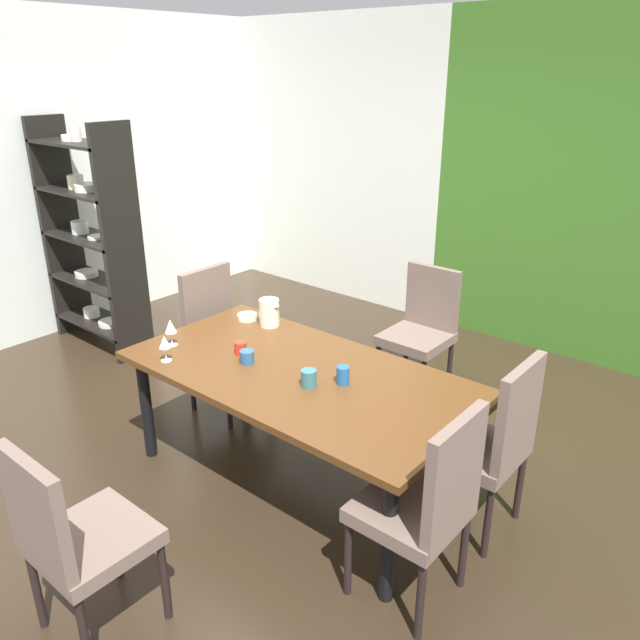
% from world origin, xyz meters
% --- Properties ---
extents(ground_plane, '(5.97, 5.27, 0.02)m').
position_xyz_m(ground_plane, '(0.00, 0.00, -0.01)').
color(ground_plane, '#2E2217').
extents(back_panel_interior, '(2.57, 0.10, 2.74)m').
position_xyz_m(back_panel_interior, '(-1.70, 2.59, 1.37)').
color(back_panel_interior, silver).
rests_on(back_panel_interior, ground_plane).
extents(left_interior_panel, '(0.10, 5.27, 2.74)m').
position_xyz_m(left_interior_panel, '(-2.94, 0.00, 1.37)').
color(left_interior_panel, silver).
rests_on(left_interior_panel, ground_plane).
extents(dining_table, '(1.98, 1.02, 0.72)m').
position_xyz_m(dining_table, '(0.30, -0.16, 0.65)').
color(dining_table, '#543217').
rests_on(dining_table, ground_plane).
extents(chair_head_near, '(0.44, 0.44, 0.95)m').
position_xyz_m(chair_head_near, '(0.32, -1.55, 0.53)').
color(chair_head_near, '#6D594F').
rests_on(chair_head_near, ground_plane).
extents(chair_head_far, '(0.44, 0.45, 0.95)m').
position_xyz_m(chair_head_far, '(0.25, 1.23, 0.53)').
color(chair_head_far, '#6D594F').
rests_on(chair_head_far, ground_plane).
extents(chair_right_far, '(0.44, 0.44, 0.99)m').
position_xyz_m(chair_right_far, '(1.31, 0.15, 0.55)').
color(chair_right_far, '#6D594F').
rests_on(chair_right_far, ground_plane).
extents(chair_right_near, '(0.44, 0.44, 0.99)m').
position_xyz_m(chair_right_near, '(1.31, -0.47, 0.54)').
color(chair_right_near, '#6D594F').
rests_on(chair_right_near, ground_plane).
extents(chair_left_far, '(0.44, 0.44, 1.00)m').
position_xyz_m(chair_left_far, '(-0.72, 0.15, 0.55)').
color(chair_left_far, '#6D594F').
rests_on(chair_left_far, ground_plane).
extents(display_shelf, '(0.99, 0.34, 1.90)m').
position_xyz_m(display_shelf, '(-2.35, 0.21, 0.96)').
color(display_shelf, black).
rests_on(display_shelf, ground_plane).
extents(wine_glass_west, '(0.07, 0.07, 0.17)m').
position_xyz_m(wine_glass_west, '(-0.51, -0.39, 0.84)').
color(wine_glass_west, silver).
rests_on(wine_glass_west, dining_table).
extents(wine_glass_east, '(0.07, 0.07, 0.16)m').
position_xyz_m(wine_glass_east, '(-0.36, -0.55, 0.83)').
color(wine_glass_east, silver).
rests_on(wine_glass_east, dining_table).
extents(serving_bowl_right, '(0.13, 0.13, 0.04)m').
position_xyz_m(serving_bowl_right, '(-0.46, 0.18, 0.74)').
color(serving_bowl_right, '#EFEDC6').
rests_on(serving_bowl_right, dining_table).
extents(cup_front, '(0.08, 0.08, 0.07)m').
position_xyz_m(cup_front, '(0.01, -0.27, 0.76)').
color(cup_front, '#2A578C').
rests_on(cup_front, dining_table).
extents(cup_corner, '(0.07, 0.07, 0.07)m').
position_xyz_m(cup_corner, '(-0.11, -0.21, 0.75)').
color(cup_corner, red).
rests_on(cup_corner, dining_table).
extents(cup_south, '(0.07, 0.07, 0.10)m').
position_xyz_m(cup_south, '(0.57, -0.12, 0.77)').
color(cup_south, '#20589C').
rests_on(cup_south, dining_table).
extents(cup_near_window, '(0.08, 0.08, 0.09)m').
position_xyz_m(cup_near_window, '(0.45, -0.26, 0.76)').
color(cup_near_window, '#326C71').
rests_on(cup_near_window, dining_table).
extents(pitcher_north, '(0.15, 0.13, 0.18)m').
position_xyz_m(pitcher_north, '(-0.28, 0.20, 0.81)').
color(pitcher_north, beige).
rests_on(pitcher_north, dining_table).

